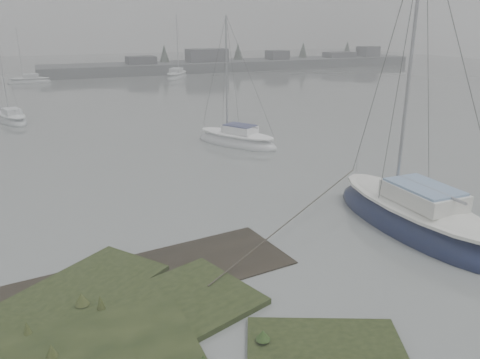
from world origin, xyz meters
name	(u,v)px	position (x,y,z in m)	size (l,w,h in m)	color
ground	(102,117)	(0.00, 30.00, 0.00)	(160.00, 160.00, 0.00)	slate
far_shoreline	(246,64)	(26.84, 61.90, 0.85)	(60.00, 8.00, 4.15)	#4C4F51
sailboat_main	(413,219)	(7.23, 4.10, 0.34)	(2.62, 7.78, 10.95)	#0F1635
sailboat_white	(237,141)	(6.24, 17.77, 0.25)	(4.46, 5.85, 8.02)	silver
sailboat_far_a	(12,119)	(-6.36, 30.69, 0.21)	(2.90, 5.03, 6.75)	#A7ADB0
sailboat_far_b	(177,76)	(13.10, 53.67, 0.27)	(5.09, 6.30, 8.74)	#ADB3B7
sailboat_far_c	(30,81)	(-4.90, 55.80, 0.22)	(5.10, 1.90, 7.09)	#A9AEB3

